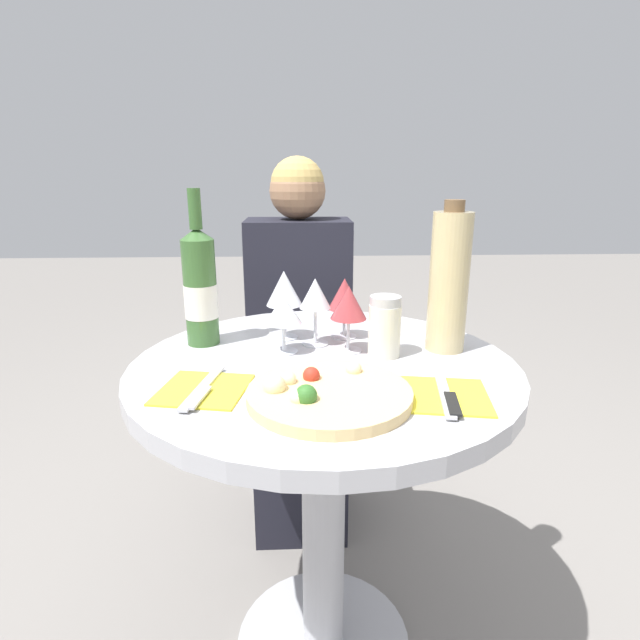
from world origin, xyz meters
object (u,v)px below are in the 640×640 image
at_px(seated_diner, 300,362).
at_px(tall_carafe, 449,282).
at_px(dining_table, 324,440).
at_px(pizza_large, 325,393).
at_px(chair_behind_diner, 300,367).
at_px(wine_bottle, 200,288).

height_order(seated_diner, tall_carafe, seated_diner).
height_order(dining_table, pizza_large, pizza_large).
bearing_deg(chair_behind_diner, dining_table, 93.94).
bearing_deg(seated_diner, dining_table, 94.93).
relative_size(seated_diner, tall_carafe, 3.67).
xyz_separation_m(pizza_large, tall_carafe, (0.28, 0.25, 0.14)).
distance_m(seated_diner, tall_carafe, 0.71).
relative_size(pizza_large, wine_bottle, 0.83).
distance_m(wine_bottle, tall_carafe, 0.54).
height_order(pizza_large, tall_carafe, tall_carafe).
bearing_deg(wine_bottle, dining_table, -25.48).
xyz_separation_m(seated_diner, tall_carafe, (0.32, -0.51, 0.38)).
xyz_separation_m(pizza_large, wine_bottle, (-0.26, 0.31, 0.12)).
bearing_deg(pizza_large, seated_diner, 93.16).
xyz_separation_m(chair_behind_diner, tall_carafe, (0.32, -0.66, 0.45)).
distance_m(chair_behind_diner, tall_carafe, 0.86).
height_order(seated_diner, pizza_large, seated_diner).
xyz_separation_m(dining_table, seated_diner, (-0.05, 0.58, -0.04)).
bearing_deg(dining_table, tall_carafe, 13.41).
bearing_deg(dining_table, wine_bottle, 154.52).
height_order(chair_behind_diner, wine_bottle, wine_bottle).
relative_size(pizza_large, tall_carafe, 0.88).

